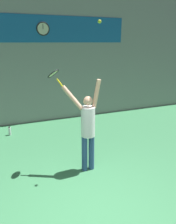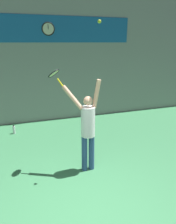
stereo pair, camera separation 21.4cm
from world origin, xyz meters
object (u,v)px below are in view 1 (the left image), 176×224
object	(u,v)px
tennis_racket	(54,75)
water_bottle	(10,131)
scoreboard_clock	(43,29)
tennis_ball	(100,21)
tennis_player	(88,127)

from	to	relation	value
tennis_racket	water_bottle	bearing A→B (deg)	112.66
scoreboard_clock	tennis_ball	world-z (taller)	scoreboard_clock
tennis_racket	tennis_ball	distance (m)	1.38
tennis_player	tennis_ball	distance (m)	2.13
tennis_player	tennis_racket	world-z (taller)	tennis_racket
tennis_player	water_bottle	distance (m)	3.28
scoreboard_clock	water_bottle	size ratio (longest dim) A/B	1.55
tennis_player	tennis_racket	distance (m)	1.32
tennis_player	tennis_ball	size ratio (longest dim) A/B	30.65
tennis_racket	water_bottle	distance (m)	3.25
scoreboard_clock	tennis_player	distance (m)	4.21
tennis_racket	water_bottle	xyz separation A→B (m)	(-0.97, 2.33, -2.04)
scoreboard_clock	tennis_ball	size ratio (longest dim) A/B	6.48
scoreboard_clock	tennis_racket	bearing A→B (deg)	-97.73
tennis_ball	tennis_racket	bearing A→B (deg)	146.65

